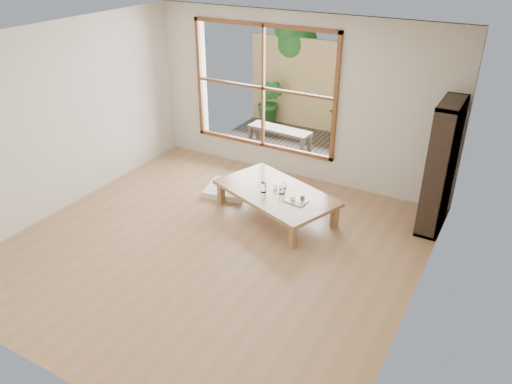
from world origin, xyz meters
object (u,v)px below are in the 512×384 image
food_tray (297,200)px  low_table (276,194)px  bookshelf (441,167)px  garden_bench (280,132)px

food_tray → low_table: bearing=167.6°
low_table → food_tray: bearing=2.7°
low_table → bookshelf: bookshelf is taller
bookshelf → food_tray: (-1.62, -0.92, -0.49)m
food_tray → garden_bench: bearing=127.5°
bookshelf → garden_bench: size_ratio=1.46×
low_table → garden_bench: bearing=136.3°
food_tray → garden_bench: 2.72m
low_table → garden_bench: size_ratio=1.59×
low_table → bookshelf: size_ratio=1.09×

